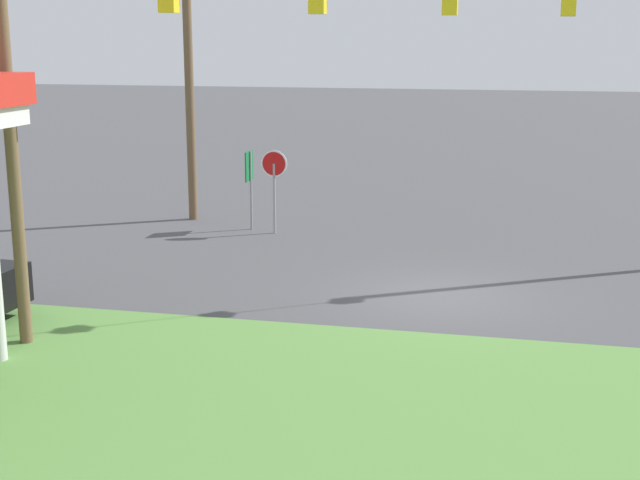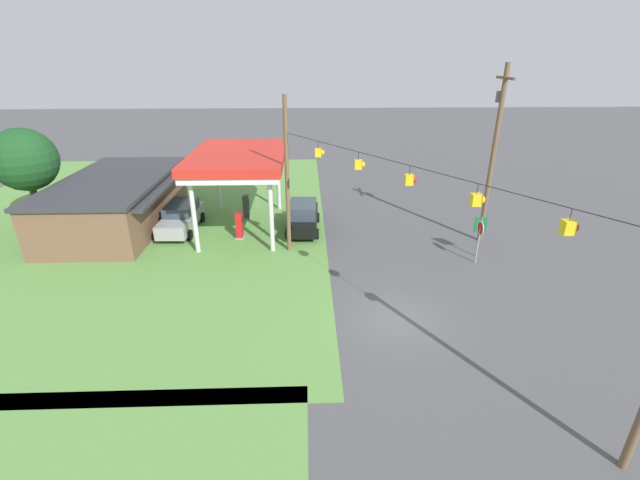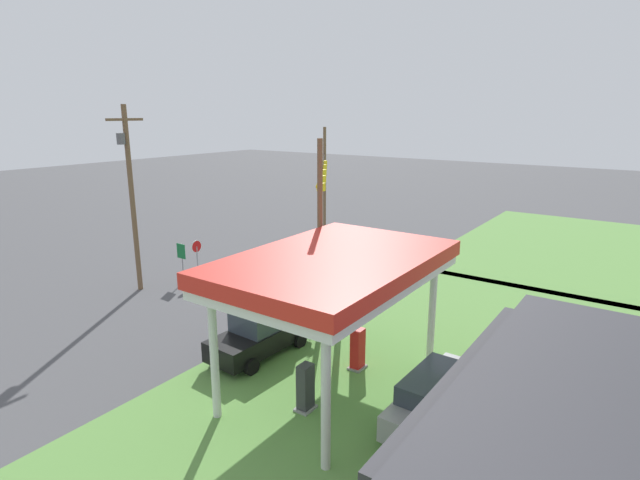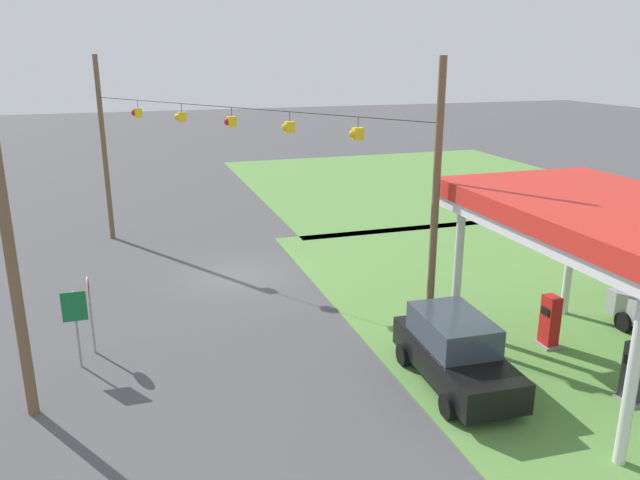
{
  "view_description": "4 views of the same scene",
  "coord_description": "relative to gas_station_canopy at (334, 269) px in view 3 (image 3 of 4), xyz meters",
  "views": [
    {
      "loc": [
        -1.64,
        19.61,
        5.8
      ],
      "look_at": [
        1.98,
        3.74,
        2.05
      ],
      "focal_mm": 50.0,
      "sensor_mm": 36.0,
      "label": 1
    },
    {
      "loc": [
        -15.81,
        3.96,
        10.87
      ],
      "look_at": [
        3.43,
        3.3,
        2.43
      ],
      "focal_mm": 24.0,
      "sensor_mm": 36.0,
      "label": 2
    },
    {
      "loc": [
        25.17,
        17.32,
        9.97
      ],
      "look_at": [
        2.18,
        1.3,
        2.81
      ],
      "focal_mm": 28.0,
      "sensor_mm": 36.0,
      "label": 3
    },
    {
      "loc": [
        24.46,
        -4.22,
        9.01
      ],
      "look_at": [
        2.29,
        2.87,
        1.98
      ],
      "focal_mm": 35.0,
      "sensor_mm": 36.0,
      "label": 4
    }
  ],
  "objects": [
    {
      "name": "gas_station_canopy",
      "position": [
        0.0,
        0.0,
        0.0
      ],
      "size": [
        8.92,
        5.82,
        5.17
      ],
      "color": "silver",
      "rests_on": "ground"
    },
    {
      "name": "stop_sign_roadside",
      "position": [
        -5.72,
        -13.75,
        -2.84
      ],
      "size": [
        0.8,
        0.08,
        2.5
      ],
      "rotation": [
        0.0,
        0.0,
        3.14
      ],
      "color": "#99999E",
      "rests_on": "ground"
    },
    {
      "name": "car_at_pumps_front",
      "position": [
        -0.6,
        -4.03,
        -3.65
      ],
      "size": [
        4.85,
        2.27,
        2.0
      ],
      "rotation": [
        0.0,
        0.0,
        -0.05
      ],
      "color": "black",
      "rests_on": "ground"
    },
    {
      "name": "signal_span_gantry",
      "position": [
        -11.21,
        -8.21,
        0.28
      ],
      "size": [
        15.22,
        10.24,
        8.93
      ],
      "color": "brown",
      "rests_on": "ground"
    },
    {
      "name": "gas_station_store",
      "position": [
        1.02,
        8.54,
        -3.0
      ],
      "size": [
        12.33,
        6.94,
        3.28
      ],
      "color": "brown",
      "rests_on": "ground"
    },
    {
      "name": "grass_verge_opposite_corner",
      "position": [
        -27.21,
        7.8,
        -4.64
      ],
      "size": [
        24.0,
        24.0,
        0.04
      ],
      "primitive_type": "cube",
      "color": "#5B8E42",
      "rests_on": "ground"
    },
    {
      "name": "fuel_pump_far",
      "position": [
        1.74,
        -0.0,
        -3.84
      ],
      "size": [
        0.71,
        0.56,
        1.72
      ],
      "color": "gray",
      "rests_on": "ground"
    },
    {
      "name": "route_sign",
      "position": [
        -4.85,
        -14.12,
        -2.95
      ],
      "size": [
        0.1,
        0.7,
        2.4
      ],
      "color": "gray",
      "rests_on": "ground"
    },
    {
      "name": "ground_plane",
      "position": [
        -11.21,
        -8.2,
        -4.66
      ],
      "size": [
        160.0,
        160.0,
        0.0
      ],
      "primitive_type": "plane",
      "color": "#4C4C4F"
    },
    {
      "name": "car_at_pumps_rear",
      "position": [
        -0.22,
        4.03,
        -3.71
      ],
      "size": [
        5.19,
        2.22,
        1.82
      ],
      "rotation": [
        0.0,
        0.0,
        3.11
      ],
      "color": "#9E9EA3",
      "rests_on": "ground"
    },
    {
      "name": "fuel_pump_near",
      "position": [
        -1.74,
        -0.0,
        -3.84
      ],
      "size": [
        0.71,
        0.56,
        1.72
      ],
      "color": "gray",
      "rests_on": "ground"
    },
    {
      "name": "utility_pole_main",
      "position": [
        -2.55,
        -15.18,
        1.16
      ],
      "size": [
        2.2,
        0.44,
        10.43
      ],
      "color": "brown",
      "rests_on": "ground"
    }
  ]
}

